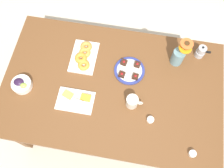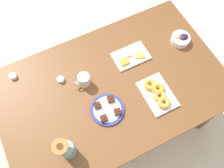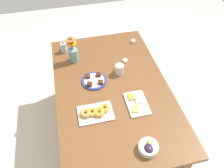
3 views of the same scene
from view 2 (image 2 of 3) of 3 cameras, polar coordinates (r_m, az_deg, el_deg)
ground_plane at (r=2.44m, az=0.00°, el=-8.02°), size 6.00×6.00×0.00m
dining_table at (r=1.82m, az=0.00°, el=-1.72°), size 1.60×1.00×0.74m
coffee_mug at (r=1.72m, az=-6.43°, el=0.93°), size 0.12×0.08×0.10m
grape_bowl at (r=1.99m, az=15.44°, el=9.92°), size 0.14×0.14×0.07m
cheese_platter at (r=1.86m, az=4.26°, el=6.34°), size 0.26×0.17×0.03m
croissant_platter at (r=1.73m, az=10.42°, el=-2.15°), size 0.19×0.28×0.05m
jam_cup_honey at (r=1.90m, az=-21.72°, el=1.67°), size 0.05×0.05×0.03m
jam_cup_berry at (r=1.79m, az=-11.67°, el=1.03°), size 0.05×0.05×0.03m
dessert_plate at (r=1.67m, az=-1.07°, el=-5.85°), size 0.23×0.23×0.05m
flower_vase at (r=1.54m, az=-10.28°, el=-14.54°), size 0.11×0.10×0.25m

